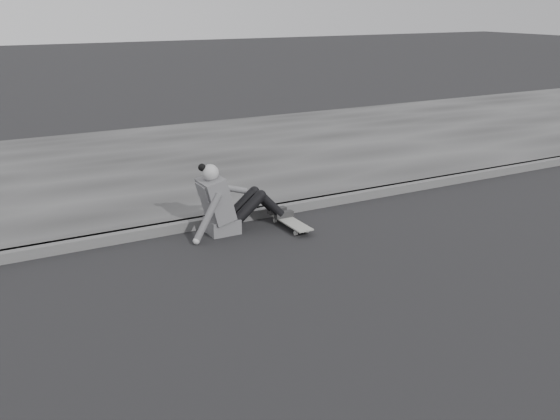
{
  "coord_description": "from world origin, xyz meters",
  "views": [
    {
      "loc": [
        -6.08,
        -4.21,
        2.64
      ],
      "look_at": [
        -3.01,
        1.39,
        0.5
      ],
      "focal_mm": 40.0,
      "sensor_mm": 36.0,
      "label": 1
    }
  ],
  "objects": [
    {
      "name": "curb",
      "position": [
        0.0,
        2.58,
        0.06
      ],
      "size": [
        24.0,
        0.16,
        0.12
      ],
      "primitive_type": "cube",
      "color": "#4E4E4E",
      "rests_on": "ground"
    },
    {
      "name": "sidewalk",
      "position": [
        0.0,
        5.6,
        0.06
      ],
      "size": [
        24.0,
        6.0,
        0.12
      ],
      "primitive_type": "cube",
      "color": "#373737",
      "rests_on": "ground"
    },
    {
      "name": "skateboard",
      "position": [
        -2.51,
        2.04,
        0.07
      ],
      "size": [
        0.2,
        0.78,
        0.09
      ],
      "color": "#9C9C97",
      "rests_on": "ground"
    },
    {
      "name": "seated_woman",
      "position": [
        -3.24,
        2.29,
        0.36
      ],
      "size": [
        1.38,
        0.46,
        0.88
      ],
      "color": "#545457",
      "rests_on": "ground"
    }
  ]
}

